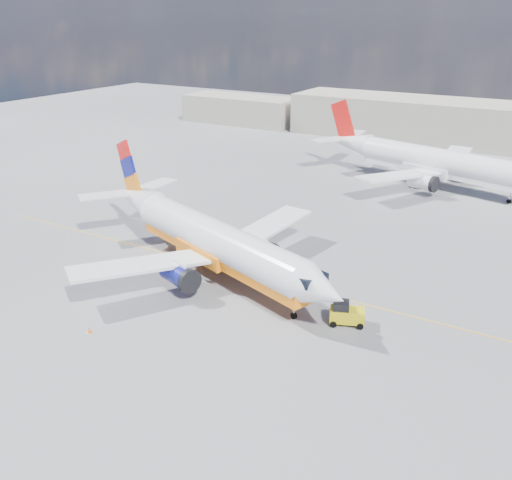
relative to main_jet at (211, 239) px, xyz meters
The scene contains 8 objects.
ground 5.54m from the main_jet, 19.62° to the right, with size 240.00×240.00×0.00m, color #5C5C60.
taxi_line 5.58m from the main_jet, 21.73° to the left, with size 70.00×0.15×0.01m, color yellow.
terminal_main 74.13m from the main_jet, 83.05° to the left, with size 70.00×14.00×8.00m, color #B3AB9A.
terminal_annex 81.64m from the main_jet, 120.17° to the left, with size 26.00×10.00×6.00m, color #B3AB9A.
main_jet is the anchor object (origin of this frame).
second_jet 42.65m from the main_jet, 76.22° to the left, with size 36.36×27.78×10.98m.
gse_tug 15.53m from the main_jet, ahead, with size 3.18×2.61×2.01m.
traffic_cone 14.85m from the main_jet, 97.82° to the right, with size 0.40×0.40×0.56m.
Camera 1 is at (25.81, -40.20, 24.04)m, focal length 40.00 mm.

